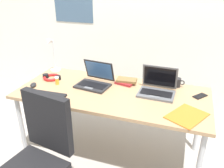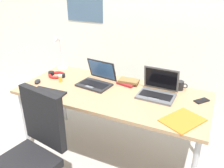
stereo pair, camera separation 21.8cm
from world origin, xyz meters
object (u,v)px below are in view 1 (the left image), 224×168
(coffee_mug, at_px, (177,82))
(cell_phone, at_px, (200,96))
(book_stack, at_px, (126,81))
(pill_bottle, at_px, (57,81))
(external_keyboard, at_px, (48,95))
(computer_mouse, at_px, (33,85))
(laptop_front_right, at_px, (157,89))
(paper_folder_back_left, at_px, (187,116))
(laptop_by_keyboard, at_px, (95,81))
(headphones, at_px, (52,77))
(desk_lamp, at_px, (52,55))

(coffee_mug, bearing_deg, cell_phone, -34.82)
(book_stack, bearing_deg, pill_bottle, -159.02)
(external_keyboard, bearing_deg, computer_mouse, 149.70)
(laptop_front_right, height_order, paper_folder_back_left, laptop_front_right)
(laptop_by_keyboard, bearing_deg, laptop_front_right, 2.06)
(pill_bottle, bearing_deg, coffee_mug, 16.34)
(headphones, bearing_deg, laptop_by_keyboard, -0.48)
(computer_mouse, bearing_deg, external_keyboard, -51.45)
(paper_folder_back_left, bearing_deg, laptop_by_keyboard, 161.68)
(desk_lamp, distance_m, coffee_mug, 1.38)
(laptop_front_right, distance_m, headphones, 1.12)
(computer_mouse, bearing_deg, coffee_mug, -4.42)
(coffee_mug, bearing_deg, book_stack, -170.07)
(paper_folder_back_left, xyz_separation_m, coffee_mug, (-0.12, 0.54, 0.04))
(laptop_by_keyboard, xyz_separation_m, coffee_mug, (0.79, 0.24, -0.00))
(book_stack, bearing_deg, cell_phone, -5.23)
(laptop_front_right, xyz_separation_m, coffee_mug, (0.16, 0.21, -0.00))
(coffee_mug, bearing_deg, pill_bottle, -163.66)
(desk_lamp, xyz_separation_m, pill_bottle, (0.22, -0.30, -0.16))
(external_keyboard, relative_size, cell_phone, 2.43)
(laptop_front_right, relative_size, book_stack, 1.55)
(laptop_front_right, height_order, external_keyboard, laptop_front_right)
(desk_lamp, relative_size, book_stack, 1.84)
(pill_bottle, relative_size, paper_folder_back_left, 0.25)
(book_stack, xyz_separation_m, paper_folder_back_left, (0.62, -0.45, -0.02))
(headphones, distance_m, pill_bottle, 0.17)
(paper_folder_back_left, distance_m, coffee_mug, 0.55)
(headphones, height_order, coffee_mug, coffee_mug)
(book_stack, xyz_separation_m, coffee_mug, (0.50, 0.09, 0.02))
(laptop_by_keyboard, bearing_deg, computer_mouse, -158.33)
(laptop_front_right, relative_size, laptop_by_keyboard, 0.95)
(cell_phone, distance_m, coffee_mug, 0.27)
(laptop_by_keyboard, distance_m, paper_folder_back_left, 0.96)
(desk_lamp, bearing_deg, book_stack, -2.95)
(coffee_mug, bearing_deg, headphones, -169.82)
(external_keyboard, xyz_separation_m, book_stack, (0.60, 0.51, 0.01))
(coffee_mug, bearing_deg, paper_folder_back_left, -77.16)
(laptop_front_right, relative_size, external_keyboard, 1.02)
(headphones, xyz_separation_m, coffee_mug, (1.29, 0.23, 0.03))
(headphones, xyz_separation_m, pill_bottle, (0.13, -0.11, 0.03))
(headphones, relative_size, book_stack, 0.98)
(laptop_by_keyboard, distance_m, coffee_mug, 0.82)
(computer_mouse, relative_size, headphones, 0.45)
(headphones, height_order, paper_folder_back_left, headphones)
(external_keyboard, relative_size, paper_folder_back_left, 1.06)
(desk_lamp, xyz_separation_m, laptop_front_right, (1.21, -0.17, -0.15))
(pill_bottle, relative_size, coffee_mug, 0.70)
(external_keyboard, height_order, pill_bottle, pill_bottle)
(headphones, xyz_separation_m, paper_folder_back_left, (1.41, -0.30, -0.01))
(laptop_front_right, height_order, cell_phone, laptop_front_right)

